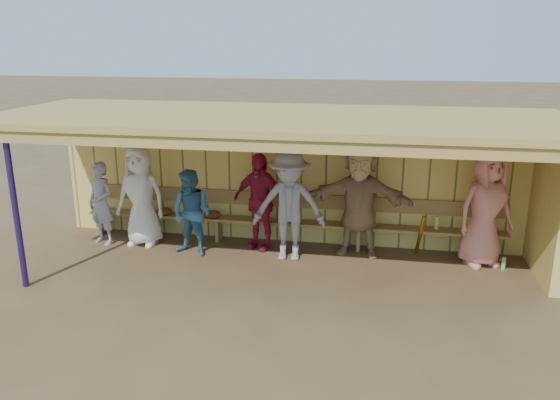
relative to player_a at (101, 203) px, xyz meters
The scene contains 11 objects.
ground 3.44m from the player_a, ahead, with size 90.00×90.00×0.00m, color brown.
player_a is the anchor object (origin of this frame).
player_b 0.75m from the player_a, ahead, with size 0.88×0.57×1.81m, color white.
player_c 1.81m from the player_a, ahead, with size 0.73×0.57×1.50m, color teal.
player_d 2.88m from the player_a, ahead, with size 1.02×0.42×1.73m, color #AE1B3C.
player_e 3.46m from the player_a, ahead, with size 1.21×0.70×1.88m, color #919299.
player_f 4.61m from the player_a, ahead, with size 1.81×0.58×1.95m, color tan.
player_h 6.64m from the player_a, ahead, with size 0.94×0.61×1.92m, color #E48880.
dugout_structure 3.82m from the player_a, ahead, with size 8.80×3.20×2.50m.
bench 3.38m from the player_a, 10.10° to the left, with size 7.60×0.34×0.93m.
dugout_equipment 2.51m from the player_a, 10.65° to the left, with size 6.16×0.62×0.80m.
Camera 1 is at (1.57, -8.15, 3.59)m, focal length 35.00 mm.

